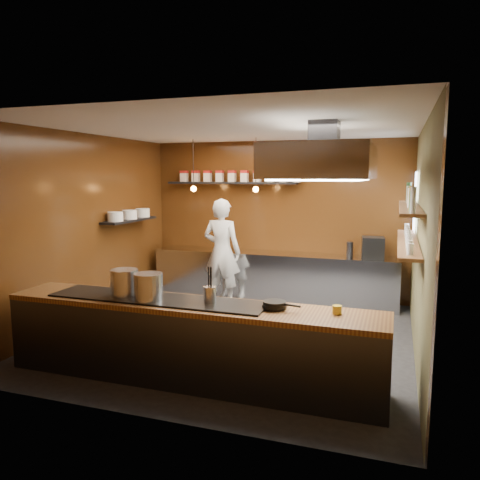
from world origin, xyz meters
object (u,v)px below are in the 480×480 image
at_px(chef, 222,252).
at_px(espresso_machine, 373,248).
at_px(stockpot_large, 124,283).
at_px(extractor_hood, 324,162).
at_px(stockpot_small, 148,287).

bearing_deg(chef, espresso_machine, -164.47).
distance_m(stockpot_large, espresso_machine, 4.61).
relative_size(espresso_machine, chef, 0.19).
height_order(extractor_hood, stockpot_large, extractor_hood).
height_order(stockpot_large, stockpot_small, stockpot_large).
bearing_deg(stockpot_large, extractor_hood, 30.12).
relative_size(extractor_hood, stockpot_small, 6.18).
distance_m(stockpot_small, chef, 3.30).
height_order(stockpot_large, chef, chef).
bearing_deg(extractor_hood, stockpot_small, -143.44).
height_order(stockpot_small, chef, chef).
bearing_deg(stockpot_small, chef, 96.16).
bearing_deg(extractor_hood, stockpot_large, -149.88).
distance_m(stockpot_large, chef, 3.21).
distance_m(extractor_hood, chef, 3.27).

